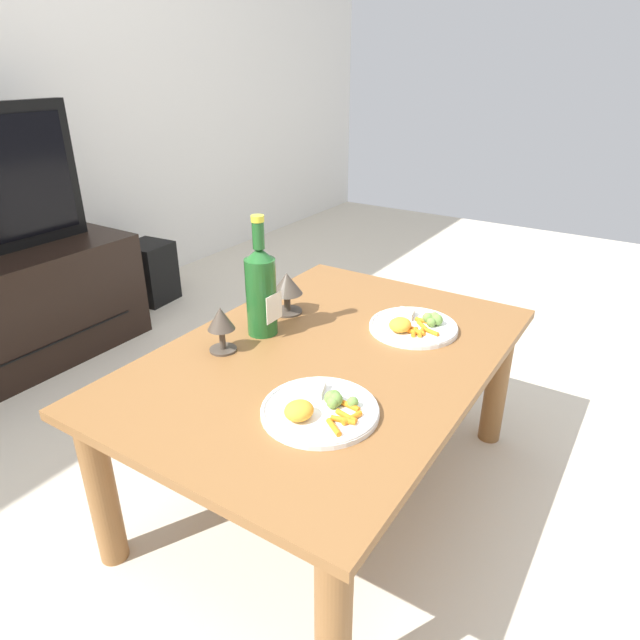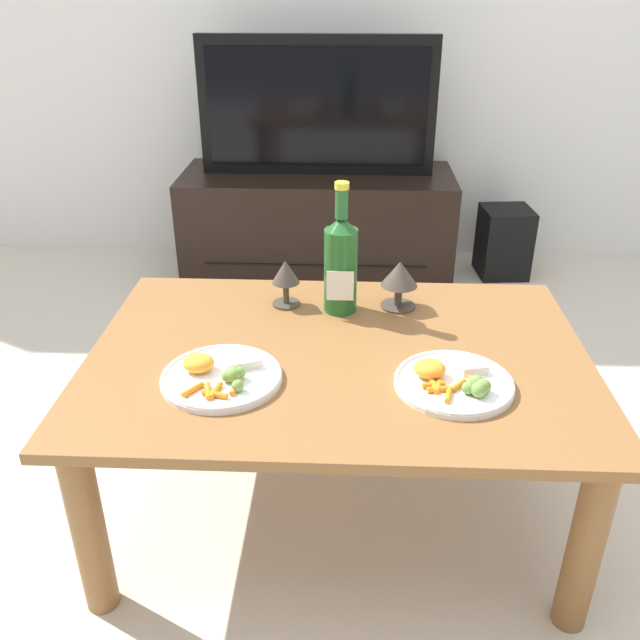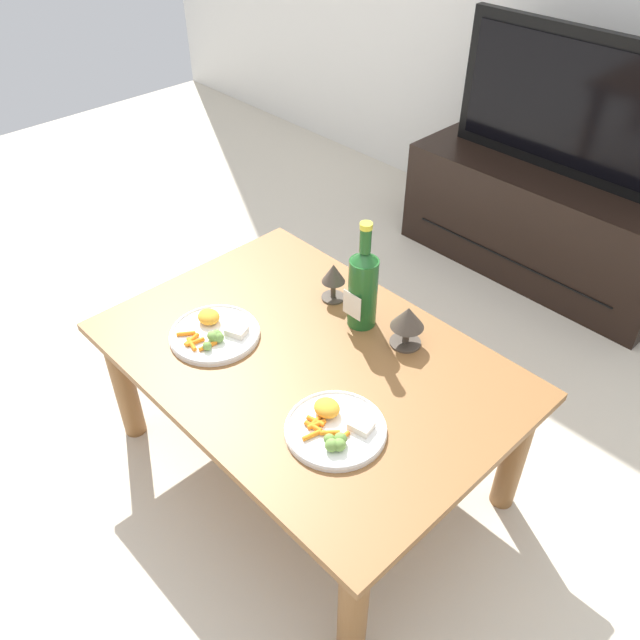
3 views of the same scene
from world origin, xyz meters
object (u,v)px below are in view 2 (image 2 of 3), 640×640
object	(u,v)px
tv_screen	(317,107)
dinner_plate_left	(221,375)
dinner_plate_right	(454,381)
dining_table	(338,380)
floor_speaker	(504,242)
wine_bottle	(342,261)
goblet_right	(399,277)
goblet_left	(286,275)
tv_stand	(318,225)

from	to	relation	value
tv_screen	dinner_plate_left	bearing A→B (deg)	-94.38
dinner_plate_right	dining_table	bearing A→B (deg)	151.40
floor_speaker	dinner_plate_left	xyz separation A→B (m)	(-0.96, -1.67, 0.32)
dining_table	wine_bottle	xyz separation A→B (m)	(0.00, 0.22, 0.21)
dinner_plate_left	dinner_plate_right	distance (m)	0.49
goblet_right	dinner_plate_left	size ratio (longest dim) A/B	0.49
goblet_left	dinner_plate_right	bearing A→B (deg)	-43.99
tv_screen	wine_bottle	world-z (taller)	tv_screen
goblet_right	dinner_plate_left	xyz separation A→B (m)	(-0.40, -0.37, -0.07)
floor_speaker	dining_table	bearing A→B (deg)	-120.12
goblet_left	goblet_right	size ratio (longest dim) A/B	0.98
goblet_right	goblet_left	bearing A→B (deg)	180.00
tv_screen	dinner_plate_right	xyz separation A→B (m)	(0.36, -1.63, -0.27)
dinner_plate_right	floor_speaker	bearing A→B (deg)	74.20
floor_speaker	dinner_plate_right	world-z (taller)	dinner_plate_right
tv_screen	goblet_right	bearing A→B (deg)	-77.90
tv_stand	dinner_plate_right	xyz separation A→B (m)	(0.36, -1.63, 0.24)
floor_speaker	dinner_plate_left	distance (m)	1.95
floor_speaker	goblet_left	xyz separation A→B (m)	(-0.86, -1.29, 0.39)
goblet_right	dinner_plate_left	distance (m)	0.55
floor_speaker	dinner_plate_left	world-z (taller)	dinner_plate_left
goblet_left	floor_speaker	bearing A→B (deg)	56.54
dinner_plate_left	dinner_plate_right	bearing A→B (deg)	-0.09
floor_speaker	dinner_plate_right	size ratio (longest dim) A/B	1.23
dining_table	tv_screen	bearing A→B (deg)	94.61
tv_stand	dining_table	bearing A→B (deg)	-85.40
dinner_plate_right	goblet_right	bearing A→B (deg)	104.29
dinner_plate_right	tv_stand	bearing A→B (deg)	102.58
tv_screen	floor_speaker	size ratio (longest dim) A/B	3.16
wine_bottle	tv_stand	bearing A→B (deg)	95.56
tv_screen	dinner_plate_right	bearing A→B (deg)	-77.40
wine_bottle	goblet_left	xyz separation A→B (m)	(-0.14, 0.02, -0.05)
tv_screen	dinner_plate_right	world-z (taller)	tv_screen
dining_table	tv_screen	distance (m)	1.54
wine_bottle	goblet_left	size ratio (longest dim) A/B	2.69
goblet_right	dinner_plate_right	size ratio (longest dim) A/B	0.51
dining_table	dinner_plate_left	size ratio (longest dim) A/B	4.41
tv_screen	goblet_right	world-z (taller)	tv_screen
dining_table	goblet_left	xyz separation A→B (m)	(-0.14, 0.24, 0.16)
goblet_left	dinner_plate_right	xyz separation A→B (m)	(0.38, -0.37, -0.07)
dinner_plate_right	dinner_plate_left	bearing A→B (deg)	179.91
tv_stand	tv_screen	distance (m)	0.51
tv_stand	goblet_left	size ratio (longest dim) A/B	9.38
tv_stand	dinner_plate_left	world-z (taller)	dinner_plate_left
wine_bottle	dinner_plate_right	bearing A→B (deg)	-55.49
tv_screen	goblet_right	distance (m)	1.30
wine_bottle	dinner_plate_left	xyz separation A→B (m)	(-0.25, -0.35, -0.12)
tv_screen	goblet_right	xyz separation A→B (m)	(0.27, -1.26, -0.19)
dinner_plate_left	tv_screen	bearing A→B (deg)	85.62
tv_stand	dinner_plate_left	bearing A→B (deg)	-94.38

